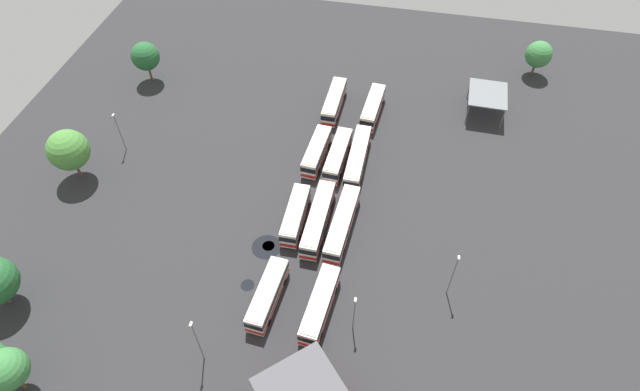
{
  "coord_description": "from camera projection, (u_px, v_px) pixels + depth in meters",
  "views": [
    {
      "loc": [
        -53.71,
        -10.1,
        62.02
      ],
      "look_at": [
        -1.92,
        0.84,
        1.46
      ],
      "focal_mm": 29.29,
      "sensor_mm": 36.0,
      "label": 1
    }
  ],
  "objects": [
    {
      "name": "lamp_post_by_building",
      "position": [
        453.0,
        274.0,
        67.26
      ],
      "size": [
        0.56,
        0.28,
        8.55
      ],
      "color": "slate",
      "rests_on": "ground_plane"
    },
    {
      "name": "puddle_centre_drain",
      "position": [
        267.0,
        247.0,
        75.81
      ],
      "size": [
        4.36,
        4.36,
        0.01
      ],
      "primitive_type": "cylinder",
      "color": "black",
      "rests_on": "ground_plane"
    },
    {
      "name": "tree_east_edge",
      "position": [
        539.0,
        54.0,
        99.96
      ],
      "size": [
        5.04,
        5.04,
        7.12
      ],
      "color": "brown",
      "rests_on": "ground_plane"
    },
    {
      "name": "bus_row2_slot1",
      "position": [
        338.0,
        155.0,
        85.79
      ],
      "size": [
        10.95,
        3.05,
        3.36
      ],
      "color": "silver",
      "rests_on": "ground_plane"
    },
    {
      "name": "tree_west_edge",
      "position": [
        68.0,
        150.0,
        80.68
      ],
      "size": [
        6.44,
        6.44,
        9.15
      ],
      "color": "brown",
      "rests_on": "ground_plane"
    },
    {
      "name": "ground_plane",
      "position": [
        328.0,
        193.0,
        82.66
      ],
      "size": [
        118.37,
        118.37,
        0.0
      ],
      "primitive_type": "plane",
      "color": "#28282B"
    },
    {
      "name": "bus_row1_slot1",
      "position": [
        318.0,
        219.0,
        76.93
      ],
      "size": [
        13.1,
        2.72,
        3.36
      ],
      "color": "silver",
      "rests_on": "ground_plane"
    },
    {
      "name": "lamp_post_near_entrance",
      "position": [
        354.0,
        313.0,
        64.33
      ],
      "size": [
        0.56,
        0.28,
        7.29
      ],
      "color": "slate",
      "rests_on": "ground_plane"
    },
    {
      "name": "tree_northwest",
      "position": [
        145.0,
        56.0,
        98.06
      ],
      "size": [
        5.31,
        5.31,
        8.11
      ],
      "color": "brown",
      "rests_on": "ground_plane"
    },
    {
      "name": "tree_south_edge",
      "position": [
        6.0,
        370.0,
        58.42
      ],
      "size": [
        4.95,
        4.95,
        7.66
      ],
      "color": "brown",
      "rests_on": "ground_plane"
    },
    {
      "name": "bus_row2_slot2",
      "position": [
        317.0,
        151.0,
        86.4
      ],
      "size": [
        10.29,
        3.18,
        3.36
      ],
      "color": "silver",
      "rests_on": "ground_plane"
    },
    {
      "name": "bus_row1_slot2",
      "position": [
        295.0,
        215.0,
        77.46
      ],
      "size": [
        10.16,
        2.67,
        3.36
      ],
      "color": "silver",
      "rests_on": "ground_plane"
    },
    {
      "name": "bus_row3_slot0",
      "position": [
        373.0,
        107.0,
        93.91
      ],
      "size": [
        10.58,
        3.24,
        3.36
      ],
      "color": "silver",
      "rests_on": "ground_plane"
    },
    {
      "name": "lamp_post_mid_lot",
      "position": [
        197.0,
        340.0,
        61.02
      ],
      "size": [
        0.56,
        0.28,
        9.0
      ],
      "color": "slate",
      "rests_on": "ground_plane"
    },
    {
      "name": "maintenance_shelter",
      "position": [
        488.0,
        94.0,
        92.71
      ],
      "size": [
        8.15,
        6.85,
        4.29
      ],
      "color": "slate",
      "rests_on": "ground_plane"
    },
    {
      "name": "puddle_front_lane",
      "position": [
        247.0,
        285.0,
        71.59
      ],
      "size": [
        1.92,
        1.92,
        0.01
      ],
      "primitive_type": "cylinder",
      "color": "black",
      "rests_on": "ground_plane"
    },
    {
      "name": "bus_row3_slot2",
      "position": [
        334.0,
        102.0,
        94.99
      ],
      "size": [
        11.06,
        2.72,
        3.36
      ],
      "color": "silver",
      "rests_on": "ground_plane"
    },
    {
      "name": "bus_row0_slot0",
      "position": [
        320.0,
        305.0,
        67.59
      ],
      "size": [
        11.04,
        3.47,
        3.36
      ],
      "color": "silver",
      "rests_on": "ground_plane"
    },
    {
      "name": "bus_row1_slot0",
      "position": [
        342.0,
        224.0,
        76.37
      ],
      "size": [
        13.18,
        3.3,
        3.36
      ],
      "color": "silver",
      "rests_on": "ground_plane"
    },
    {
      "name": "lamp_post_far_corner",
      "position": [
        119.0,
        131.0,
        86.11
      ],
      "size": [
        0.56,
        0.28,
        7.66
      ],
      "color": "slate",
      "rests_on": "ground_plane"
    },
    {
      "name": "bus_row2_slot0",
      "position": [
        357.0,
        158.0,
        85.38
      ],
      "size": [
        13.08,
        2.62,
        3.36
      ],
      "color": "silver",
      "rests_on": "ground_plane"
    },
    {
      "name": "bus_row0_slot2",
      "position": [
        268.0,
        295.0,
        68.57
      ],
      "size": [
        10.41,
        3.3,
        3.36
      ],
      "color": "silver",
      "rests_on": "ground_plane"
    },
    {
      "name": "puddle_back_corner",
      "position": [
        268.0,
        246.0,
        75.96
      ],
      "size": [
        1.81,
        1.81,
        0.01
      ],
      "primitive_type": "cylinder",
      "color": "black",
      "rests_on": "ground_plane"
    }
  ]
}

